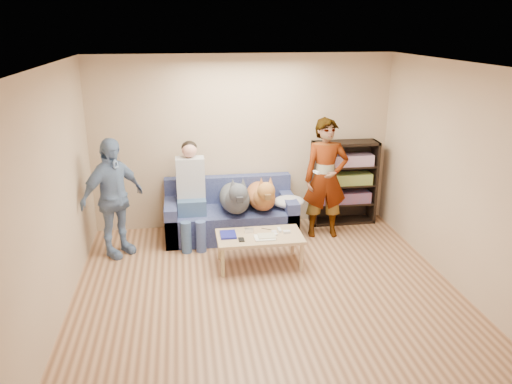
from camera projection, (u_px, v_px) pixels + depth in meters
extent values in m
plane|color=brown|center=(272.00, 307.00, 5.57)|extent=(5.00, 5.00, 0.00)
plane|color=white|center=(275.00, 68.00, 4.73)|extent=(5.00, 5.00, 0.00)
plane|color=tan|center=(243.00, 143.00, 7.49)|extent=(4.50, 0.00, 4.50)
plane|color=tan|center=(354.00, 341.00, 2.81)|extent=(4.50, 0.00, 4.50)
plane|color=tan|center=(45.00, 208.00, 4.83)|extent=(0.00, 5.00, 5.00)
plane|color=tan|center=(475.00, 187.00, 5.47)|extent=(0.00, 5.00, 5.00)
ellipsoid|color=silver|center=(289.00, 202.00, 7.33)|extent=(0.47, 0.40, 0.16)
imported|color=gray|center=(326.00, 179.00, 7.19)|extent=(0.67, 0.47, 1.75)
imported|color=#7B8EC5|center=(113.00, 198.00, 6.59)|extent=(0.97, 0.93, 1.62)
cube|color=white|center=(316.00, 172.00, 6.92)|extent=(0.07, 0.13, 0.03)
cube|color=navy|center=(228.00, 235.00, 6.38)|extent=(0.20, 0.26, 0.03)
cube|color=white|center=(265.00, 238.00, 6.31)|extent=(0.26, 0.20, 0.02)
cube|color=#BEB798|center=(267.00, 236.00, 6.33)|extent=(0.22, 0.17, 0.01)
cube|color=silver|center=(249.00, 230.00, 6.49)|extent=(0.11, 0.06, 0.05)
cube|color=silver|center=(279.00, 230.00, 6.53)|extent=(0.04, 0.13, 0.03)
cube|color=silver|center=(287.00, 232.00, 6.46)|extent=(0.09, 0.06, 0.03)
cylinder|color=white|center=(275.00, 234.00, 6.40)|extent=(0.07, 0.07, 0.02)
cylinder|color=silver|center=(274.00, 232.00, 6.48)|extent=(0.07, 0.07, 0.02)
cylinder|color=#D2541D|center=(260.00, 240.00, 6.24)|extent=(0.13, 0.06, 0.01)
cylinder|color=black|center=(266.00, 229.00, 6.58)|extent=(0.13, 0.08, 0.01)
cube|color=black|center=(241.00, 240.00, 6.25)|extent=(0.07, 0.12, 0.02)
cube|color=#515B93|center=(231.00, 222.00, 7.38)|extent=(1.90, 0.85, 0.42)
cube|color=#515B93|center=(228.00, 189.00, 7.56)|extent=(1.90, 0.18, 0.40)
cube|color=#515B93|center=(172.00, 220.00, 7.23)|extent=(0.18, 0.85, 0.58)
cube|color=#515B93|center=(288.00, 214.00, 7.48)|extent=(0.18, 0.85, 0.58)
cube|color=#3D5F86|center=(192.00, 205.00, 7.13)|extent=(0.40, 0.38, 0.22)
cylinder|color=#445F96|center=(186.00, 238.00, 6.82)|extent=(0.14, 0.14, 0.47)
cylinder|color=#455E99|center=(201.00, 237.00, 6.85)|extent=(0.14, 0.14, 0.47)
cube|color=#AFAFB4|center=(191.00, 177.00, 7.09)|extent=(0.40, 0.24, 0.58)
sphere|color=tan|center=(189.00, 150.00, 6.97)|extent=(0.21, 0.21, 0.21)
ellipsoid|color=black|center=(189.00, 147.00, 6.98)|extent=(0.22, 0.22, 0.19)
ellipsoid|color=#4D5158|center=(234.00, 198.00, 7.20)|extent=(0.43, 0.90, 0.38)
sphere|color=#4E5159|center=(237.00, 200.00, 6.87)|extent=(0.33, 0.33, 0.33)
sphere|color=#45484F|center=(238.00, 193.00, 6.66)|extent=(0.26, 0.26, 0.26)
cube|color=black|center=(239.00, 199.00, 6.55)|extent=(0.08, 0.13, 0.08)
cone|color=#4F525A|center=(233.00, 183.00, 6.63)|extent=(0.08, 0.08, 0.13)
cone|color=#45494E|center=(243.00, 183.00, 6.65)|extent=(0.08, 0.08, 0.13)
cylinder|color=#4C4F56|center=(231.00, 191.00, 7.61)|extent=(0.05, 0.29, 0.17)
ellipsoid|color=#B56137|center=(261.00, 196.00, 7.32)|extent=(0.41, 0.86, 0.36)
sphere|color=#B46837|center=(264.00, 197.00, 7.01)|extent=(0.31, 0.31, 0.31)
sphere|color=#A87533|center=(266.00, 191.00, 6.81)|extent=(0.25, 0.25, 0.25)
cube|color=brown|center=(268.00, 196.00, 6.72)|extent=(0.08, 0.12, 0.07)
cone|color=#B06835|center=(261.00, 182.00, 6.78)|extent=(0.08, 0.08, 0.12)
cone|color=#C8733D|center=(270.00, 181.00, 6.80)|extent=(0.08, 0.08, 0.12)
cylinder|color=#BF8A3A|center=(257.00, 190.00, 7.69)|extent=(0.05, 0.28, 0.16)
cube|color=tan|center=(260.00, 237.00, 6.40)|extent=(1.10, 0.60, 0.04)
cylinder|color=tan|center=(223.00, 263.00, 6.17)|extent=(0.05, 0.05, 0.38)
cylinder|color=tan|center=(302.00, 257.00, 6.31)|extent=(0.05, 0.05, 0.38)
cylinder|color=#D6B484|center=(219.00, 246.00, 6.63)|extent=(0.05, 0.05, 0.38)
cylinder|color=tan|center=(293.00, 241.00, 6.78)|extent=(0.05, 0.05, 0.38)
cube|color=black|center=(314.00, 184.00, 7.68)|extent=(0.04, 0.34, 1.30)
cube|color=black|center=(373.00, 181.00, 7.82)|extent=(0.04, 0.34, 1.30)
cube|color=black|center=(346.00, 143.00, 7.55)|extent=(1.00, 0.34, 0.04)
cube|color=black|center=(341.00, 220.00, 7.95)|extent=(1.00, 0.34, 0.04)
cube|color=black|center=(340.00, 180.00, 7.90)|extent=(1.00, 0.02, 1.30)
cube|color=black|center=(342.00, 203.00, 7.86)|extent=(0.94, 0.32, 0.03)
cube|color=black|center=(344.00, 184.00, 7.76)|extent=(0.94, 0.32, 0.02)
cube|color=black|center=(345.00, 166.00, 7.66)|extent=(0.94, 0.32, 0.02)
cube|color=#B23333|center=(343.00, 197.00, 7.81)|extent=(0.84, 0.24, 0.17)
cube|color=gold|center=(344.00, 179.00, 7.71)|extent=(0.84, 0.24, 0.17)
cube|color=#994C99|center=(345.00, 160.00, 7.61)|extent=(0.84, 0.24, 0.17)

